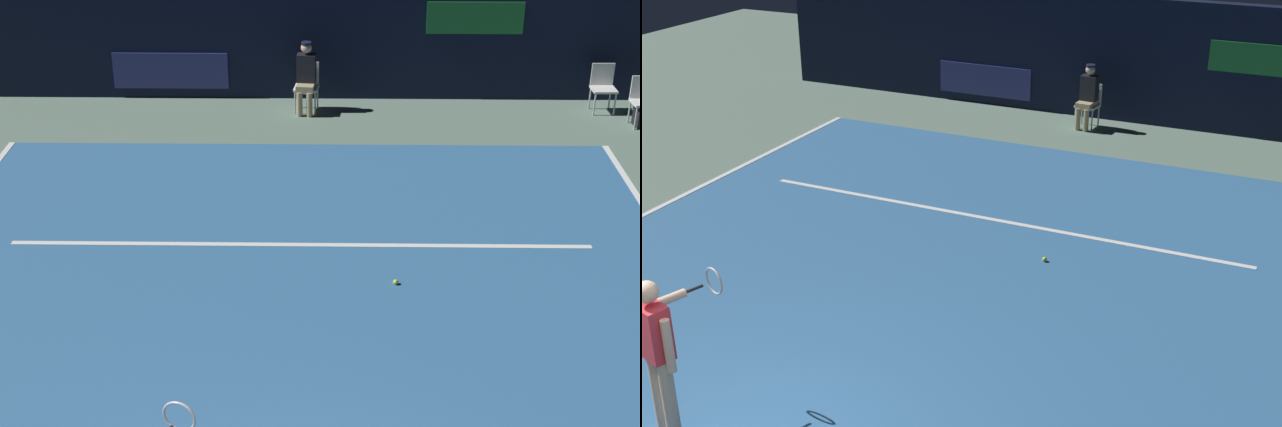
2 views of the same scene
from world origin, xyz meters
TOP-DOWN VIEW (x-y plane):
  - ground_plane at (0.00, 4.54)m, footprint 30.71×30.71m
  - court_surface at (0.00, 4.54)m, footprint 10.29×11.08m
  - line_sideline_right at (-5.09, 4.54)m, footprint 0.10×11.08m
  - line_service at (0.00, 6.48)m, footprint 8.02×0.10m
  - back_wall at (-0.00, 12.55)m, footprint 15.30×0.33m
  - tennis_player at (-0.86, 0.29)m, footprint 0.50×1.04m
  - line_judge_on_chair at (-0.07, 11.69)m, footprint 0.48×0.56m
  - tennis_ball at (1.26, 5.45)m, footprint 0.07×0.07m

SIDE VIEW (x-z plane):
  - ground_plane at x=0.00m, z-range 0.00..0.00m
  - court_surface at x=0.00m, z-range 0.00..0.01m
  - line_sideline_right at x=-5.09m, z-range 0.01..0.02m
  - line_service at x=0.00m, z-range 0.01..0.02m
  - tennis_ball at x=1.26m, z-range 0.01..0.08m
  - line_judge_on_chair at x=-0.07m, z-range 0.03..1.35m
  - tennis_player at x=-0.86m, z-range 0.12..1.85m
  - back_wall at x=0.00m, z-range 0.00..2.60m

